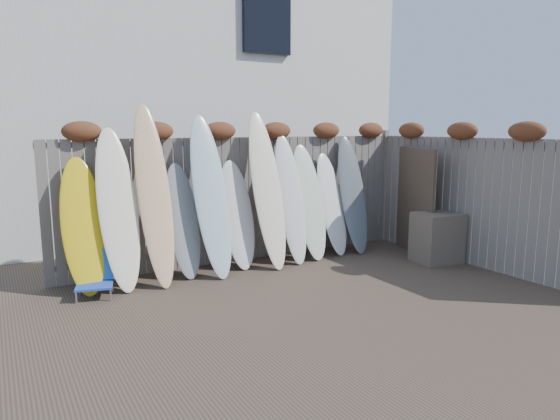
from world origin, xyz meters
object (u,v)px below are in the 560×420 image
beach_chair (95,275)px  lattice_panel (415,201)px  wooden_crate (437,238)px  surfboard_0 (83,226)px

beach_chair → lattice_panel: (5.21, -0.41, 0.63)m
wooden_crate → lattice_panel: bearing=79.1°
wooden_crate → lattice_panel: (0.12, 0.63, 0.51)m
wooden_crate → beach_chair: bearing=168.4°
wooden_crate → surfboard_0: (-5.16, 1.28, 0.49)m
beach_chair → wooden_crate: bearing=-11.6°
surfboard_0 → beach_chair: bearing=-73.4°
wooden_crate → surfboard_0: size_ratio=0.43×
beach_chair → wooden_crate: wooden_crate is taller
lattice_panel → wooden_crate: bearing=-83.7°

